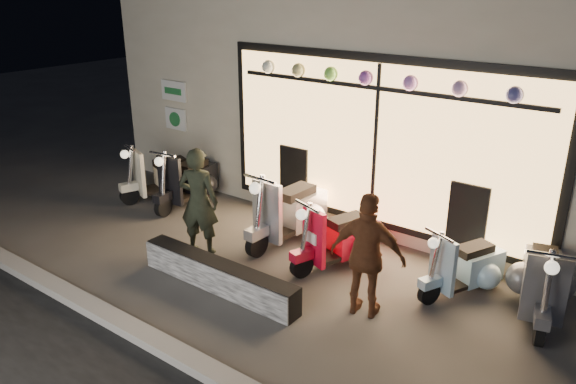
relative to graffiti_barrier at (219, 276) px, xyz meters
The scene contains 12 objects.
ground 0.68m from the graffiti_barrier, 85.22° to the left, with size 40.00×40.00×0.00m, color #383533.
kerb 1.36m from the graffiti_barrier, 87.69° to the right, with size 40.00×0.25×0.12m, color slate.
shop_building 5.95m from the graffiti_barrier, 89.41° to the left, with size 10.20×6.23×4.20m.
graffiti_barrier is the anchor object (origin of this frame).
scooter_silver 1.90m from the graffiti_barrier, 94.62° to the left, with size 0.57×1.64×1.17m.
scooter_red 1.88m from the graffiti_barrier, 59.94° to the left, with size 0.77×1.41×1.02m.
scooter_black 3.25m from the graffiti_barrier, 142.11° to the left, with size 0.60×1.52×1.08m.
scooter_cream 3.65m from the graffiti_barrier, 148.33° to the left, with size 0.79×1.44×1.04m.
scooter_blue 3.29m from the graffiti_barrier, 36.20° to the left, with size 0.76×1.26×0.92m.
scooter_grey 4.07m from the graffiti_barrier, 29.84° to the left, with size 0.73×1.49×1.06m.
man 1.31m from the graffiti_barrier, 146.73° to the left, with size 0.60×0.39×1.64m, color black.
woman 2.04m from the graffiti_barrier, 19.51° to the left, with size 0.93×0.39×1.58m, color brown.
Camera 1 is at (4.59, -5.33, 3.89)m, focal length 35.00 mm.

